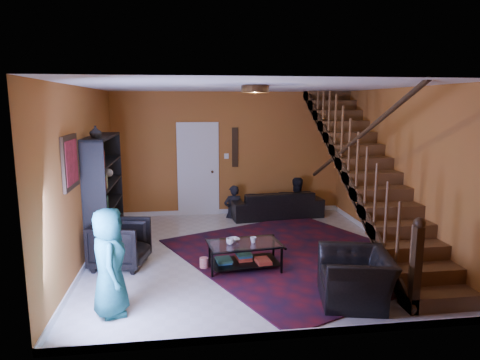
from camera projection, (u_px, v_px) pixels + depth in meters
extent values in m
plane|color=beige|center=(246.00, 253.00, 7.35)|extent=(5.50, 5.50, 0.00)
plane|color=#A65825|center=(228.00, 154.00, 9.78)|extent=(5.20, 0.00, 5.20)
plane|color=#A65825|center=(286.00, 215.00, 4.42)|extent=(5.20, 0.00, 5.20)
plane|color=#A65825|center=(84.00, 176.00, 6.75)|extent=(0.00, 5.50, 5.50)
plane|color=#A65825|center=(394.00, 170.00, 7.45)|extent=(0.00, 5.50, 5.50)
plane|color=white|center=(247.00, 87.00, 6.85)|extent=(5.50, 5.50, 0.00)
cube|color=silver|center=(229.00, 211.00, 10.01)|extent=(5.20, 0.02, 0.10)
cube|color=silver|center=(90.00, 258.00, 6.99)|extent=(0.02, 5.50, 0.10)
cube|color=#A65825|center=(368.00, 175.00, 7.40)|extent=(0.95, 4.92, 2.83)
cube|color=black|center=(343.00, 171.00, 7.32)|extent=(0.04, 5.02, 3.02)
cylinder|color=black|center=(346.00, 145.00, 7.25)|extent=(0.07, 4.20, 2.44)
cube|color=black|center=(416.00, 271.00, 5.14)|extent=(0.10, 0.10, 1.10)
cube|color=black|center=(105.00, 193.00, 7.44)|extent=(0.35, 1.80, 2.00)
cube|color=black|center=(107.00, 226.00, 7.54)|extent=(0.35, 1.72, 0.03)
cube|color=black|center=(104.00, 184.00, 7.41)|extent=(0.35, 1.72, 0.03)
cube|color=silver|center=(198.00, 171.00, 9.73)|extent=(0.82, 0.05, 2.05)
cube|color=maroon|center=(70.00, 162.00, 5.82)|extent=(0.04, 0.74, 0.74)
cube|color=black|center=(235.00, 147.00, 9.76)|extent=(0.14, 0.03, 0.90)
cylinder|color=#3F2814|center=(255.00, 89.00, 6.08)|extent=(0.40, 0.40, 0.10)
cube|color=#4E0E16|center=(297.00, 255.00, 7.24)|extent=(4.73, 4.98, 0.02)
imported|color=black|center=(276.00, 204.00, 9.68)|extent=(2.12, 1.01, 0.60)
imported|color=black|center=(120.00, 244.00, 6.70)|extent=(0.96, 0.95, 0.74)
imported|color=black|center=(355.00, 277.00, 5.52)|extent=(1.06, 1.16, 0.65)
imported|color=black|center=(234.00, 211.00, 9.62)|extent=(0.45, 0.31, 1.19)
imported|color=black|center=(296.00, 206.00, 9.80)|extent=(0.71, 0.59, 1.33)
imported|color=#195F5A|center=(109.00, 262.00, 5.12)|extent=(0.53, 0.72, 1.33)
cube|color=black|center=(212.00, 265.00, 6.26)|extent=(0.03, 0.03, 0.41)
cube|color=black|center=(282.00, 261.00, 6.40)|extent=(0.03, 0.03, 0.41)
cube|color=black|center=(210.00, 251.00, 6.83)|extent=(0.03, 0.03, 0.41)
cube|color=black|center=(273.00, 248.00, 6.97)|extent=(0.03, 0.03, 0.41)
cube|color=black|center=(244.00, 262.00, 6.64)|extent=(1.11, 0.71, 0.02)
cube|color=silver|center=(244.00, 243.00, 6.58)|extent=(1.17, 0.77, 0.02)
imported|color=#999999|center=(230.00, 241.00, 6.50)|extent=(0.15, 0.15, 0.10)
imported|color=#999999|center=(253.00, 240.00, 6.58)|extent=(0.12, 0.12, 0.09)
imported|color=#999999|center=(233.00, 240.00, 6.64)|extent=(0.25, 0.25, 0.05)
imported|color=#999999|center=(95.00, 132.00, 6.75)|extent=(0.18, 0.18, 0.19)
cylinder|color=red|center=(204.00, 263.00, 6.65)|extent=(0.16, 0.16, 0.16)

